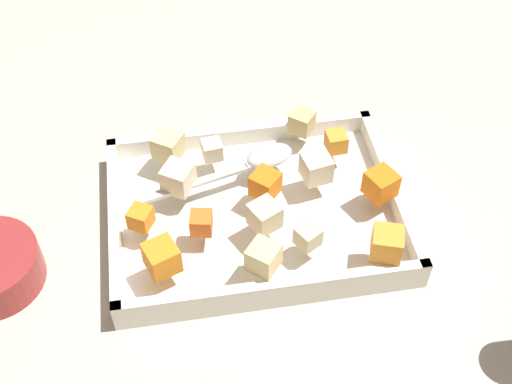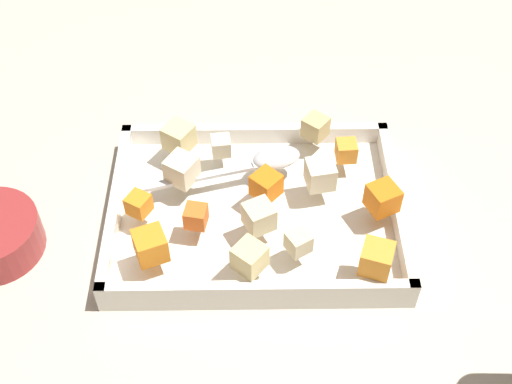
# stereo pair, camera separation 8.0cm
# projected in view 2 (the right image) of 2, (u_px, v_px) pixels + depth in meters

# --- Properties ---
(ground_plane) EXTENTS (4.00, 4.00, 0.00)m
(ground_plane) POSITION_uv_depth(u_px,v_px,m) (266.00, 215.00, 0.84)
(ground_plane) COLOR #BCB29E
(baking_dish) EXTENTS (0.35, 0.26, 0.04)m
(baking_dish) POSITION_uv_depth(u_px,v_px,m) (256.00, 213.00, 0.83)
(baking_dish) COLOR white
(baking_dish) RESTS_ON ground_plane
(carrot_chunk_corner_nw) EXTENTS (0.04, 0.04, 0.03)m
(carrot_chunk_corner_nw) POSITION_uv_depth(u_px,v_px,m) (383.00, 198.00, 0.79)
(carrot_chunk_corner_nw) COLOR orange
(carrot_chunk_corner_nw) RESTS_ON baking_dish
(carrot_chunk_heap_top) EXTENTS (0.04, 0.04, 0.03)m
(carrot_chunk_heap_top) POSITION_uv_depth(u_px,v_px,m) (377.00, 259.00, 0.73)
(carrot_chunk_heap_top) COLOR orange
(carrot_chunk_heap_top) RESTS_ON baking_dish
(carrot_chunk_far_right) EXTENTS (0.03, 0.03, 0.02)m
(carrot_chunk_far_right) POSITION_uv_depth(u_px,v_px,m) (346.00, 151.00, 0.84)
(carrot_chunk_far_right) COLOR orange
(carrot_chunk_far_right) RESTS_ON baking_dish
(carrot_chunk_under_handle) EXTENTS (0.04, 0.04, 0.03)m
(carrot_chunk_under_handle) POSITION_uv_depth(u_px,v_px,m) (150.00, 246.00, 0.74)
(carrot_chunk_under_handle) COLOR orange
(carrot_chunk_under_handle) RESTS_ON baking_dish
(carrot_chunk_corner_se) EXTENTS (0.03, 0.03, 0.02)m
(carrot_chunk_corner_se) POSITION_uv_depth(u_px,v_px,m) (196.00, 216.00, 0.77)
(carrot_chunk_corner_se) COLOR orange
(carrot_chunk_corner_se) RESTS_ON baking_dish
(carrot_chunk_near_right) EXTENTS (0.04, 0.04, 0.03)m
(carrot_chunk_near_right) POSITION_uv_depth(u_px,v_px,m) (264.00, 184.00, 0.80)
(carrot_chunk_near_right) COLOR orange
(carrot_chunk_near_right) RESTS_ON baking_dish
(carrot_chunk_heap_side) EXTENTS (0.03, 0.03, 0.02)m
(carrot_chunk_heap_side) POSITION_uv_depth(u_px,v_px,m) (139.00, 204.00, 0.78)
(carrot_chunk_heap_side) COLOR orange
(carrot_chunk_heap_side) RESTS_ON baking_dish
(potato_chunk_rim_edge) EXTENTS (0.03, 0.03, 0.02)m
(potato_chunk_rim_edge) POSITION_uv_depth(u_px,v_px,m) (298.00, 242.00, 0.75)
(potato_chunk_rim_edge) COLOR beige
(potato_chunk_rim_edge) RESTS_ON baking_dish
(potato_chunk_far_left) EXTENTS (0.05, 0.05, 0.03)m
(potato_chunk_far_left) POSITION_uv_depth(u_px,v_px,m) (182.00, 170.00, 0.82)
(potato_chunk_far_left) COLOR beige
(potato_chunk_far_left) RESTS_ON baking_dish
(potato_chunk_mid_right) EXTENTS (0.04, 0.04, 0.03)m
(potato_chunk_mid_right) POSITION_uv_depth(u_px,v_px,m) (259.00, 216.00, 0.77)
(potato_chunk_mid_right) COLOR beige
(potato_chunk_mid_right) RESTS_ON baking_dish
(potato_chunk_corner_sw) EXTENTS (0.03, 0.03, 0.02)m
(potato_chunk_corner_sw) POSITION_uv_depth(u_px,v_px,m) (221.00, 146.00, 0.85)
(potato_chunk_corner_sw) COLOR beige
(potato_chunk_corner_sw) RESTS_ON baking_dish
(potato_chunk_mid_left) EXTENTS (0.04, 0.04, 0.03)m
(potato_chunk_mid_left) POSITION_uv_depth(u_px,v_px,m) (320.00, 174.00, 0.81)
(potato_chunk_mid_left) COLOR beige
(potato_chunk_mid_left) RESTS_ON baking_dish
(potato_chunk_near_spoon) EXTENTS (0.04, 0.04, 0.03)m
(potato_chunk_near_spoon) POSITION_uv_depth(u_px,v_px,m) (316.00, 127.00, 0.87)
(potato_chunk_near_spoon) COLOR tan
(potato_chunk_near_spoon) RESTS_ON baking_dish
(potato_chunk_center) EXTENTS (0.04, 0.04, 0.03)m
(potato_chunk_center) POSITION_uv_depth(u_px,v_px,m) (250.00, 257.00, 0.73)
(potato_chunk_center) COLOR #E0CC89
(potato_chunk_center) RESTS_ON baking_dish
(potato_chunk_front_center) EXTENTS (0.05, 0.05, 0.03)m
(potato_chunk_front_center) POSITION_uv_depth(u_px,v_px,m) (179.00, 137.00, 0.85)
(potato_chunk_front_center) COLOR #E0CC89
(potato_chunk_front_center) RESTS_ON baking_dish
(serving_spoon) EXTENTS (0.20, 0.07, 0.02)m
(serving_spoon) POSITION_uv_depth(u_px,v_px,m) (266.00, 160.00, 0.84)
(serving_spoon) COLOR silver
(serving_spoon) RESTS_ON baking_dish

